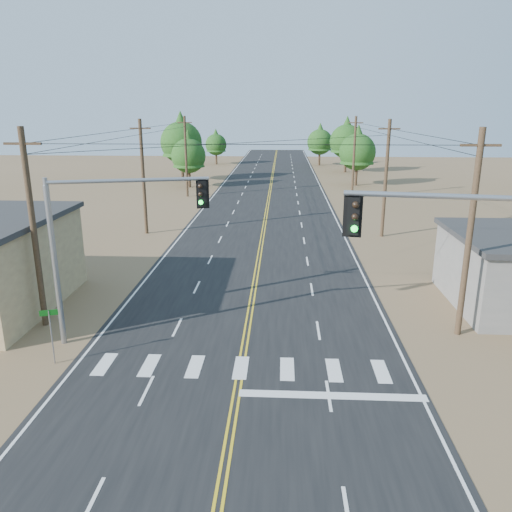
{
  "coord_description": "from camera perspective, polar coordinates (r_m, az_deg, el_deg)",
  "views": [
    {
      "loc": [
        1.67,
        -11.23,
        10.73
      ],
      "look_at": [
        0.38,
        13.32,
        3.5
      ],
      "focal_mm": 35.0,
      "sensor_mm": 36.0,
      "label": 1
    }
  ],
  "objects": [
    {
      "name": "utility_pole_right_far",
      "position": [
        64.09,
        11.13,
        11.06
      ],
      "size": [
        1.8,
        0.3,
        10.0
      ],
      "color": "#4C3826",
      "rests_on": "ground"
    },
    {
      "name": "street_sign",
      "position": [
        23.43,
        -22.42,
        -7.61
      ],
      "size": [
        0.72,
        0.28,
        2.53
      ],
      "rotation": [
        0.0,
        0.0,
        0.34
      ],
      "color": "gray",
      "rests_on": "ground"
    },
    {
      "name": "utility_pole_left_mid",
      "position": [
        45.26,
        -12.76,
        8.87
      ],
      "size": [
        1.8,
        0.3,
        10.0
      ],
      "color": "#4C3826",
      "rests_on": "ground"
    },
    {
      "name": "tree_right_mid",
      "position": [
        91.2,
        10.31,
        13.13
      ],
      "size": [
        5.85,
        5.85,
        9.75
      ],
      "color": "#3F2D1E",
      "rests_on": "ground"
    },
    {
      "name": "utility_pole_right_near",
      "position": [
        25.48,
        23.23,
        2.32
      ],
      "size": [
        1.8,
        0.3,
        10.0
      ],
      "color": "#4C3826",
      "rests_on": "ground"
    },
    {
      "name": "utility_pole_right_mid",
      "position": [
        44.48,
        14.61,
        8.62
      ],
      "size": [
        1.8,
        0.3,
        10.0
      ],
      "color": "#4C3826",
      "rests_on": "ground"
    },
    {
      "name": "signal_mast_left",
      "position": [
        23.87,
        -17.35,
        2.72
      ],
      "size": [
        7.07,
        2.03,
        7.89
      ],
      "rotation": [
        0.0,
        0.0,
        0.25
      ],
      "color": "gray",
      "rests_on": "ground"
    },
    {
      "name": "utility_pole_left_far",
      "position": [
        64.63,
        -8.01,
        11.25
      ],
      "size": [
        1.8,
        0.3,
        10.0
      ],
      "color": "#4C3826",
      "rests_on": "ground"
    },
    {
      "name": "signal_mast_right",
      "position": [
        17.81,
        26.18,
        -1.84
      ],
      "size": [
        7.28,
        1.43,
        8.33
      ],
      "rotation": [
        0.0,
        0.0,
        -0.16
      ],
      "color": "gray",
      "rests_on": "ground"
    },
    {
      "name": "tree_left_near",
      "position": [
        72.54,
        -7.74,
        11.67
      ],
      "size": [
        4.86,
        4.86,
        8.09
      ],
      "color": "#3F2D1E",
      "rests_on": "ground"
    },
    {
      "name": "road",
      "position": [
        42.63,
        0.67,
        1.82
      ],
      "size": [
        15.0,
        200.0,
        0.02
      ],
      "primitive_type": "cube",
      "color": "black",
      "rests_on": "ground"
    },
    {
      "name": "tree_left_far",
      "position": [
        103.78,
        -4.6,
        12.81
      ],
      "size": [
        4.27,
        4.27,
        7.12
      ],
      "color": "#3F2D1E",
      "rests_on": "ground"
    },
    {
      "name": "utility_pole_left_near",
      "position": [
        26.82,
        -24.09,
        2.87
      ],
      "size": [
        1.8,
        0.3,
        10.0
      ],
      "color": "#4C3826",
      "rests_on": "ground"
    },
    {
      "name": "tree_right_far",
      "position": [
        102.08,
        7.32,
        13.08
      ],
      "size": [
        4.99,
        4.99,
        8.31
      ],
      "color": "#3F2D1E",
      "rests_on": "ground"
    },
    {
      "name": "tree_right_near",
      "position": [
        75.12,
        11.53,
        11.98
      ],
      "size": [
        5.27,
        5.27,
        8.78
      ],
      "color": "#3F2D1E",
      "rests_on": "ground"
    },
    {
      "name": "tree_left_mid",
      "position": [
        79.75,
        -8.55,
        13.17
      ],
      "size": [
        6.38,
        6.38,
        10.63
      ],
      "color": "#3F2D1E",
      "rests_on": "ground"
    },
    {
      "name": "ground",
      "position": [
        15.62,
        -4.43,
        -27.05
      ],
      "size": [
        220.0,
        220.0,
        0.0
      ],
      "primitive_type": "plane",
      "color": "#806345",
      "rests_on": "ground"
    }
  ]
}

